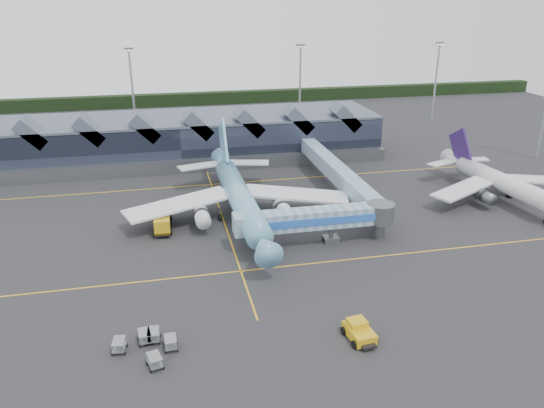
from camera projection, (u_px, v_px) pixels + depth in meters
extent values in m
plane|color=#29292B|center=(232.00, 246.00, 79.31)|extent=(260.00, 260.00, 0.00)
cube|color=gold|center=(241.00, 271.00, 72.05)|extent=(120.00, 0.25, 0.01)
cube|color=gold|center=(211.00, 184.00, 104.70)|extent=(120.00, 0.25, 0.01)
cube|color=gold|center=(223.00, 220.00, 88.37)|extent=(0.25, 60.00, 0.01)
cube|color=black|center=(184.00, 99.00, 178.34)|extent=(260.00, 4.00, 4.00)
cube|color=black|center=(179.00, 139.00, 120.17)|extent=(90.00, 20.00, 9.00)
cube|color=#4F5869|center=(177.00, 118.00, 118.43)|extent=(90.00, 20.00, 0.60)
cube|color=#5B5F63|center=(182.00, 166.00, 111.38)|extent=(90.00, 2.50, 2.60)
cube|color=#4F5869|center=(33.00, 132.00, 106.22)|extent=(6.43, 6.00, 6.43)
cube|color=#4F5869|center=(90.00, 129.00, 108.43)|extent=(6.43, 6.00, 6.43)
cube|color=#4F5869|center=(145.00, 126.00, 110.64)|extent=(6.43, 6.00, 6.43)
cube|color=#4F5869|center=(198.00, 124.00, 112.85)|extent=(6.43, 6.00, 6.43)
cube|color=#4F5869|center=(249.00, 121.00, 115.06)|extent=(6.43, 6.00, 6.43)
cube|color=#4F5869|center=(298.00, 119.00, 117.27)|extent=(6.43, 6.00, 6.43)
cube|color=#4F5869|center=(345.00, 117.00, 119.48)|extent=(6.43, 6.00, 6.43)
cylinder|color=#989CA0|center=(133.00, 93.00, 137.53)|extent=(0.56, 0.56, 22.00)
cube|color=#5B5F63|center=(129.00, 49.00, 133.46)|extent=(2.40, 0.50, 0.90)
cylinder|color=#989CA0|center=(300.00, 87.00, 146.57)|extent=(0.56, 0.56, 22.00)
cube|color=#5B5F63|center=(301.00, 46.00, 142.50)|extent=(2.40, 0.50, 0.90)
cylinder|color=#989CA0|center=(435.00, 83.00, 152.79)|extent=(0.56, 0.56, 22.00)
cube|color=#5B5F63|center=(440.00, 44.00, 148.72)|extent=(2.40, 0.50, 0.90)
cylinder|color=#63A9CA|center=(240.00, 198.00, 86.27)|extent=(4.29, 31.26, 3.85)
cone|color=#63A9CA|center=(264.00, 246.00, 69.74)|extent=(3.93, 5.40, 3.85)
cube|color=black|center=(266.00, 243.00, 68.84)|extent=(1.47, 0.36, 0.48)
cone|color=#63A9CA|center=(223.00, 162.00, 103.49)|extent=(3.95, 7.19, 3.85)
cube|color=silver|center=(179.00, 204.00, 85.59)|extent=(18.44, 11.13, 1.27)
cube|color=silver|center=(296.00, 194.00, 89.79)|extent=(18.43, 10.71, 1.27)
cylinder|color=silver|center=(202.00, 216.00, 83.46)|extent=(2.46, 5.38, 2.39)
cylinder|color=silver|center=(282.00, 209.00, 86.26)|extent=(2.46, 5.38, 2.39)
cube|color=#63A9CA|center=(224.00, 145.00, 100.39)|extent=(0.59, 9.86, 10.61)
cube|color=silver|center=(199.00, 166.00, 101.27)|extent=(8.56, 5.07, 0.25)
cube|color=silver|center=(248.00, 163.00, 103.30)|extent=(8.53, 4.87, 0.25)
cylinder|color=#5B5F63|center=(259.00, 255.00, 74.09)|extent=(0.28, 0.28, 2.23)
cylinder|color=#5B5F63|center=(220.00, 214.00, 87.90)|extent=(0.28, 0.28, 2.23)
cylinder|color=#5B5F63|center=(258.00, 210.00, 89.30)|extent=(0.28, 0.28, 2.23)
cylinder|color=black|center=(259.00, 259.00, 74.36)|extent=(0.48, 1.43, 1.43)
cylinder|color=silver|center=(503.00, 183.00, 95.02)|extent=(5.87, 23.10, 3.27)
cone|color=silver|center=(454.00, 160.00, 107.27)|extent=(3.85, 5.57, 3.27)
cube|color=silver|center=(464.00, 189.00, 93.83)|extent=(14.13, 9.52, 1.09)
cube|color=silver|center=(532.00, 179.00, 98.48)|extent=(14.17, 6.86, 1.09)
cylinder|color=#5B5F63|center=(485.00, 196.00, 92.56)|extent=(2.46, 4.13, 2.03)
cylinder|color=#5B5F63|center=(531.00, 190.00, 95.65)|extent=(2.46, 4.13, 2.03)
cube|color=#311C54|center=(460.00, 147.00, 105.01)|extent=(1.33, 7.35, 7.97)
cube|color=silver|center=(442.00, 163.00, 105.29)|extent=(6.64, 4.33, 0.27)
cube|color=silver|center=(473.00, 159.00, 107.53)|extent=(6.47, 3.07, 0.27)
cylinder|color=#5B5F63|center=(485.00, 196.00, 96.00)|extent=(0.31, 0.31, 1.89)
cylinder|color=#5B5F63|center=(510.00, 193.00, 97.68)|extent=(0.31, 0.31, 1.89)
cube|color=#6691AB|center=(313.00, 218.00, 78.55)|extent=(19.41, 3.05, 2.81)
cube|color=blue|center=(316.00, 222.00, 77.19)|extent=(19.39, 0.25, 1.16)
cube|color=#6691AB|center=(242.00, 224.00, 76.48)|extent=(2.54, 3.12, 2.91)
cylinder|color=#5B5F63|center=(331.00, 229.00, 79.88)|extent=(0.68, 0.68, 4.11)
cube|color=#5B5F63|center=(331.00, 239.00, 80.48)|extent=(2.34, 1.96, 0.87)
cylinder|color=black|center=(325.00, 240.00, 80.32)|extent=(0.39, 0.88, 0.87)
cylinder|color=black|center=(337.00, 239.00, 80.70)|extent=(0.39, 0.88, 0.87)
cylinder|color=#5B5F63|center=(380.00, 213.00, 80.63)|extent=(4.27, 4.27, 2.91)
cylinder|color=#5B5F63|center=(379.00, 225.00, 81.39)|extent=(1.75, 1.75, 4.11)
cube|color=black|center=(163.00, 223.00, 85.12)|extent=(2.69, 9.08, 0.50)
cube|color=gold|center=(162.00, 226.00, 81.63)|extent=(2.47, 2.28, 2.20)
cube|color=black|center=(162.00, 225.00, 80.71)|extent=(2.21, 0.22, 1.00)
cylinder|color=silver|center=(162.00, 213.00, 85.72)|extent=(2.48, 5.87, 2.30)
sphere|color=silver|center=(162.00, 206.00, 88.37)|extent=(2.20, 2.20, 2.20)
sphere|color=silver|center=(162.00, 220.00, 83.07)|extent=(2.20, 2.20, 2.20)
cylinder|color=black|center=(155.00, 233.00, 82.26)|extent=(0.38, 1.01, 1.00)
cylinder|color=black|center=(171.00, 232.00, 82.69)|extent=(0.38, 1.01, 1.00)
cylinder|color=black|center=(155.00, 224.00, 85.46)|extent=(0.38, 1.01, 1.00)
cylinder|color=black|center=(171.00, 223.00, 85.89)|extent=(0.38, 1.01, 1.00)
cylinder|color=black|center=(155.00, 218.00, 87.74)|extent=(0.38, 1.01, 1.00)
cylinder|color=black|center=(170.00, 217.00, 88.17)|extent=(0.38, 1.01, 1.00)
cube|color=gold|center=(359.00, 333.00, 57.70)|extent=(2.82, 4.18, 1.10)
cube|color=gold|center=(357.00, 323.00, 57.97)|extent=(2.15, 1.96, 0.77)
cube|color=black|center=(368.00, 346.00, 55.97)|extent=(1.62, 1.04, 0.33)
cylinder|color=black|center=(354.00, 344.00, 56.29)|extent=(0.42, 0.91, 0.88)
cylinder|color=black|center=(375.00, 340.00, 57.04)|extent=(0.42, 0.91, 0.88)
cylinder|color=black|center=(343.00, 331.00, 58.60)|extent=(0.42, 0.91, 0.88)
cylinder|color=black|center=(364.00, 326.00, 59.35)|extent=(0.42, 0.91, 0.88)
cube|color=gray|center=(145.00, 339.00, 57.16)|extent=(1.47, 2.08, 0.13)
cube|color=gray|center=(144.00, 332.00, 56.85)|extent=(1.47, 2.08, 0.07)
cylinder|color=black|center=(150.00, 336.00, 58.10)|extent=(0.15, 0.33, 0.32)
cube|color=gray|center=(171.00, 345.00, 56.17)|extent=(1.29, 1.97, 0.13)
cube|color=gray|center=(170.00, 338.00, 55.86)|extent=(1.29, 1.97, 0.07)
cylinder|color=black|center=(177.00, 342.00, 57.07)|extent=(0.11, 0.32, 0.32)
cube|color=gray|center=(119.00, 347.00, 55.76)|extent=(1.46, 2.08, 0.13)
cube|color=gray|center=(119.00, 341.00, 55.45)|extent=(1.46, 2.08, 0.07)
cylinder|color=black|center=(127.00, 345.00, 56.60)|extent=(0.14, 0.33, 0.32)
cube|color=gray|center=(155.00, 363.00, 53.39)|extent=(1.72, 2.20, 0.13)
cube|color=gray|center=(154.00, 356.00, 53.08)|extent=(1.72, 2.20, 0.07)
cylinder|color=black|center=(159.00, 360.00, 54.38)|extent=(0.19, 0.33, 0.32)
cube|color=gray|center=(154.00, 337.00, 57.39)|extent=(1.36, 2.01, 0.13)
cube|color=gray|center=(153.00, 331.00, 57.08)|extent=(1.36, 2.01, 0.07)
cylinder|color=black|center=(160.00, 335.00, 58.25)|extent=(0.13, 0.32, 0.32)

